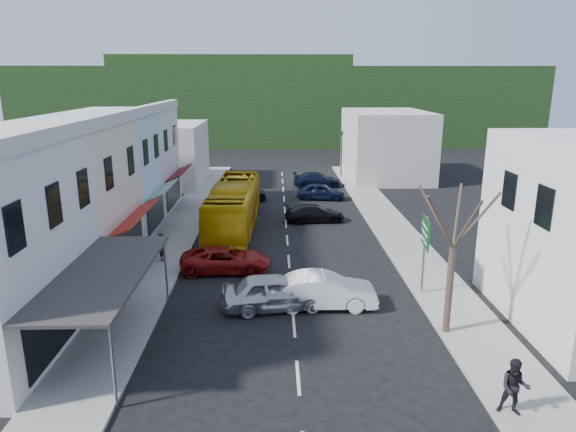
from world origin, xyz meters
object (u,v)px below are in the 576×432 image
object	(u,v)px
car_red	(226,259)
street_tree	(453,248)
car_white	(324,293)
direction_sign	(424,257)
pedestrian_right	(514,390)
bus	(234,207)
traffic_signal	(342,154)
pedestrian_left	(162,246)
car_silver	(275,294)

from	to	relation	value
car_red	street_tree	xyz separation A→B (m)	(9.81, -7.46, 3.10)
car_white	direction_sign	xyz separation A→B (m)	(4.95, 1.21, 1.30)
pedestrian_right	bus	bearing A→B (deg)	135.70
street_tree	bus	bearing A→B (deg)	122.18
pedestrian_right	direction_sign	bearing A→B (deg)	111.21
direction_sign	traffic_signal	world-z (taller)	traffic_signal
pedestrian_left	direction_sign	size ratio (longest dim) A/B	0.42
pedestrian_left	traffic_signal	distance (m)	29.51
pedestrian_left	car_silver	bearing A→B (deg)	-124.44
pedestrian_left	pedestrian_right	size ratio (longest dim) A/B	1.00
bus	traffic_signal	xyz separation A→B (m)	(10.01, 19.21, 0.97)
car_white	car_red	size ratio (longest dim) A/B	0.96
car_silver	pedestrian_right	size ratio (longest dim) A/B	2.59
car_red	street_tree	size ratio (longest dim) A/B	0.61
bus	car_red	world-z (taller)	bus
bus	pedestrian_right	xyz separation A→B (m)	(10.29, -21.32, -0.55)
pedestrian_left	direction_sign	bearing A→B (deg)	-100.21
pedestrian_left	direction_sign	distance (m)	14.57
pedestrian_right	street_tree	xyz separation A→B (m)	(-0.31, 5.45, 2.80)
traffic_signal	bus	bearing A→B (deg)	80.17
direction_sign	traffic_signal	xyz separation A→B (m)	(-0.07, 31.09, 0.52)
car_red	traffic_signal	xyz separation A→B (m)	(9.84, 27.61, 1.82)
pedestrian_left	pedestrian_right	world-z (taller)	same
traffic_signal	direction_sign	bearing A→B (deg)	107.83
car_white	traffic_signal	xyz separation A→B (m)	(4.88, 32.29, 1.82)
bus	pedestrian_left	bearing A→B (deg)	-115.23
traffic_signal	pedestrian_left	bearing A→B (deg)	80.21
car_white	pedestrian_right	bearing A→B (deg)	-147.29
pedestrian_right	car_red	bearing A→B (deg)	148.00
car_white	car_silver	bearing A→B (deg)	93.58
street_tree	traffic_signal	size ratio (longest dim) A/B	1.51
pedestrian_right	traffic_signal	size ratio (longest dim) A/B	0.34
pedestrian_right	traffic_signal	bearing A→B (deg)	110.33
car_silver	traffic_signal	bearing A→B (deg)	-20.11
pedestrian_right	pedestrian_left	bearing A→B (deg)	153.92
car_silver	car_red	world-z (taller)	same
car_red	pedestrian_right	xyz separation A→B (m)	(10.12, -12.92, 0.30)
pedestrian_left	traffic_signal	xyz separation A→B (m)	(13.61, 26.14, 1.52)
pedestrian_left	car_white	bearing A→B (deg)	-115.52
car_silver	car_red	distance (m)	5.51
car_red	street_tree	distance (m)	12.71
car_white	street_tree	size ratio (longest dim) A/B	0.58
bus	car_silver	bearing A→B (deg)	-75.56
car_white	pedestrian_left	size ratio (longest dim) A/B	2.59
direction_sign	car_red	bearing A→B (deg)	167.35
pedestrian_right	direction_sign	distance (m)	9.50
bus	pedestrian_right	size ratio (longest dim) A/B	6.82
bus	street_tree	bearing A→B (deg)	-55.65
pedestrian_right	traffic_signal	xyz separation A→B (m)	(-0.28, 40.53, 1.52)
car_white	pedestrian_left	xyz separation A→B (m)	(-8.72, 6.15, 0.30)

